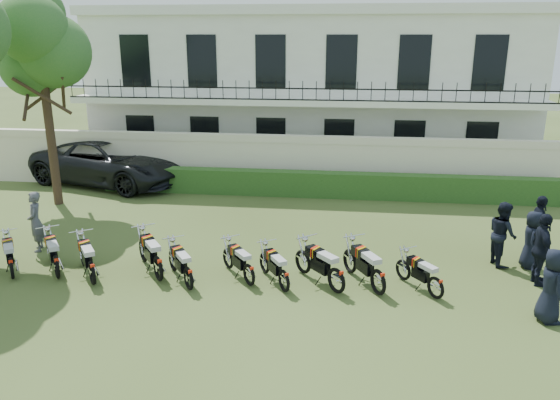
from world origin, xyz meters
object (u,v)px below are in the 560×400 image
Objects in this scene: officer_0 at (552,286)px; officer_5 at (538,226)px; motorcycle_8 at (378,276)px; officer_3 at (532,240)px; motorcycle_3 at (158,263)px; inspector at (36,222)px; motorcycle_0 at (11,263)px; motorcycle_5 at (249,270)px; motorcycle_1 at (56,261)px; motorcycle_7 at (337,275)px; suv at (111,162)px; motorcycle_4 at (188,273)px; tree_west_near at (40,44)px; motorcycle_9 at (436,283)px; officer_2 at (542,250)px; motorcycle_2 at (92,267)px; officer_4 at (502,234)px; motorcycle_6 at (284,276)px.

officer_5 is (0.93, 3.90, 0.05)m from officer_0.
motorcycle_8 is 5.62m from officer_5.
motorcycle_3 is at bearing 117.07° from officer_3.
motorcycle_0 is at bearing -11.86° from inspector.
motorcycle_1 is at bearing 144.60° from motorcycle_5.
inspector is (-8.92, 1.78, 0.39)m from motorcycle_7.
suv reaches higher than motorcycle_3.
officer_5 is (9.38, 3.42, 0.44)m from motorcycle_4.
officer_3 is (7.49, 2.14, 0.36)m from motorcycle_5.
suv is at bearing 92.16° from motorcycle_5.
motorcycle_8 reaches higher than motorcycle_7.
tree_west_near reaches higher than motorcycle_1.
officer_3 is at bearing -14.01° from tree_west_near.
motorcycle_9 is at bearing 57.38° from inspector.
motorcycle_3 is 4.61m from inspector.
officer_3 is (0.11, 1.10, -0.14)m from officer_2.
officer_0 is (8.45, -0.48, 0.39)m from motorcycle_4.
motorcycle_4 is (4.80, -0.05, 0.01)m from motorcycle_0.
officer_2 is (2.75, 1.19, 0.52)m from motorcycle_9.
motorcycle_8 reaches higher than motorcycle_5.
officer_3 reaches higher than motorcycle_2.
officer_2 is (7.38, 1.03, 0.50)m from motorcycle_5.
motorcycle_7 is at bearing 54.99° from inspector.
motorcycle_1 is at bearing -26.61° from motorcycle_0.
motorcycle_2 is at bearing -142.21° from suv.
motorcycle_8 is (7.26, 0.33, 0.02)m from motorcycle_2.
motorcycle_8 is 1.02× the size of officer_4.
motorcycle_4 is at bearing 118.59° from officer_5.
inspector is (-1.58, 1.82, 0.41)m from motorcycle_1.
tree_west_near is 4.31× the size of officer_5.
motorcycle_3 is at bearing 80.33° from officer_0.
motorcycle_2 reaches higher than motorcycle_5.
motorcycle_3 is (6.06, -6.14, -5.36)m from tree_west_near.
inspector reaches higher than officer_0.
motorcycle_7 is 1.00× the size of officer_3.
suv is 3.59× the size of officer_2.
motorcycle_2 reaches higher than motorcycle_1.
officer_5 is at bearing -19.55° from motorcycle_3.
motorcycle_1 is 2.45m from inspector.
motorcycle_6 is at bearing 146.38° from motorcycle_9.
motorcycle_1 reaches higher than motorcycle_6.
motorcycle_2 is 0.92× the size of officer_5.
officer_4 reaches higher than officer_0.
suv is at bearing 76.85° from officer_5.
motorcycle_0 is at bearing 152.84° from motorcycle_1.
inspector reaches higher than motorcycle_9.
motorcycle_9 is 0.91× the size of officer_3.
suv is at bearing 54.02° from officer_4.
motorcycle_9 is 3.04m from officer_2.
officer_4 reaches higher than motorcycle_6.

